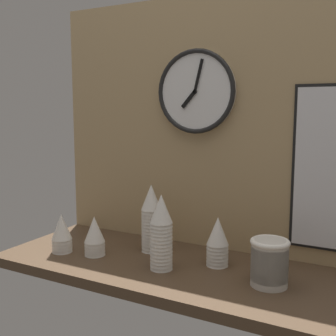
% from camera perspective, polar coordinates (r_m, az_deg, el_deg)
% --- Properties ---
extents(ground_plane, '(1.60, 0.56, 0.04)m').
position_cam_1_polar(ground_plane, '(1.62, 4.18, -14.06)').
color(ground_plane, '#4C3826').
extents(wall_tiled_back, '(1.60, 0.03, 1.05)m').
position_cam_1_polar(wall_tiled_back, '(1.75, 7.96, 5.86)').
color(wall_tiled_back, tan).
rests_on(wall_tiled_back, ground_plane).
extents(cup_stack_center_left, '(0.08, 0.08, 0.28)m').
position_cam_1_polar(cup_stack_center_left, '(1.75, -2.27, -6.78)').
color(cup_stack_center_left, white).
rests_on(cup_stack_center_left, ground_plane).
extents(cup_stack_left, '(0.08, 0.08, 0.16)m').
position_cam_1_polar(cup_stack_left, '(1.75, -9.92, -9.03)').
color(cup_stack_left, white).
rests_on(cup_stack_left, ground_plane).
extents(cup_stack_center, '(0.08, 0.08, 0.28)m').
position_cam_1_polar(cup_stack_center, '(1.56, -0.92, -8.67)').
color(cup_stack_center, white).
rests_on(cup_stack_center, ground_plane).
extents(cup_stack_far_left, '(0.08, 0.08, 0.16)m').
position_cam_1_polar(cup_stack_far_left, '(1.81, -14.20, -8.53)').
color(cup_stack_far_left, white).
rests_on(cup_stack_far_left, ground_plane).
extents(cup_stack_center_right, '(0.08, 0.08, 0.19)m').
position_cam_1_polar(cup_stack_center_right, '(1.62, 6.73, -9.84)').
color(cup_stack_center_right, white).
rests_on(cup_stack_center_right, ground_plane).
extents(bowl_stack_right, '(0.13, 0.13, 0.16)m').
position_cam_1_polar(bowl_stack_right, '(1.48, 13.58, -12.21)').
color(bowl_stack_right, beige).
rests_on(bowl_stack_right, ground_plane).
extents(wall_clock, '(0.35, 0.03, 0.35)m').
position_cam_1_polar(wall_clock, '(1.77, 3.77, 10.29)').
color(wall_clock, white).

